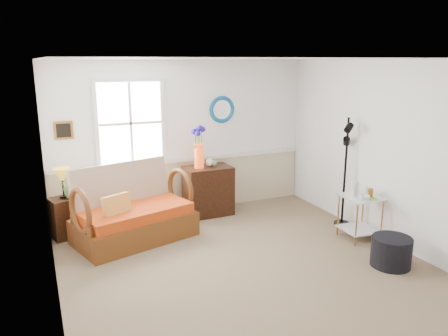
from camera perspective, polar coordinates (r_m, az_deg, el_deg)
name	(u,v)px	position (r m, az deg, el deg)	size (l,w,h in m)	color
floor	(249,270)	(5.69, 3.30, -13.14)	(4.50, 5.00, 0.01)	#7F6B58
ceiling	(252,59)	(5.07, 3.72, 14.05)	(4.50, 5.00, 0.01)	white
walls	(251,171)	(5.23, 3.49, -0.35)	(4.51, 5.01, 2.60)	white
wainscot	(185,186)	(7.66, -5.09, -2.32)	(4.46, 0.02, 0.90)	#BFAF8C
chair_rail	(185,160)	(7.54, -5.14, 1.10)	(4.46, 0.04, 0.06)	silver
window	(131,123)	(7.18, -12.11, 5.73)	(1.14, 0.06, 1.44)	white
picture	(63,130)	(7.07, -20.23, 4.64)	(0.28, 0.03, 0.28)	#AB732E
mirror	(222,109)	(7.66, -0.29, 7.65)	(0.47, 0.47, 0.07)	#0B6499
loveseat	(134,204)	(6.51, -11.72, -4.62)	(1.68, 0.95, 1.10)	#5F310F
throw_pillow	(117,209)	(6.29, -13.74, -5.25)	(0.41, 0.10, 0.41)	orange
lamp_stand	(64,218)	(6.94, -20.19, -6.15)	(0.35, 0.35, 0.61)	#37190D
table_lamp	(63,183)	(6.79, -20.33, -1.89)	(0.25, 0.25, 0.45)	gold
potted_plant	(71,188)	(6.83, -19.36, -2.48)	(0.32, 0.35, 0.27)	#598243
cabinet	(208,191)	(7.46, -2.09, -2.97)	(0.78, 0.50, 0.84)	#37190D
flower_vase	(199,148)	(7.22, -3.29, 2.68)	(0.20, 0.20, 0.69)	#DF4512
side_table	(360,217)	(6.78, 17.31, -6.19)	(0.52, 0.52, 0.66)	#AF7A31
tabletop_items	(364,190)	(6.62, 17.83, -2.74)	(0.35, 0.35, 0.21)	silver
floor_lamp	(345,172)	(7.13, 15.53, -0.54)	(0.25, 0.25, 1.73)	black
ottoman	(391,252)	(6.10, 21.00, -10.17)	(0.51, 0.51, 0.39)	black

